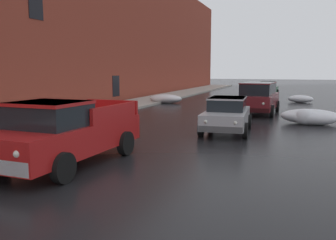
% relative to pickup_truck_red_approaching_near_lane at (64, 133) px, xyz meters
% --- Properties ---
extents(left_sidewalk_slab, '(3.36, 80.00, 0.13)m').
position_rel_pickup_truck_red_approaching_near_lane_xyz_m(left_sidewalk_slab, '(-5.43, 9.73, -0.82)').
color(left_sidewalk_slab, '#A8A399').
rests_on(left_sidewalk_slab, ground).
extents(brick_townhouse_facade, '(0.63, 80.00, 11.94)m').
position_rel_pickup_truck_red_approaching_near_lane_xyz_m(brick_townhouse_facade, '(-7.61, 9.73, 5.09)').
color(brick_townhouse_facade, brown).
rests_on(brick_townhouse_facade, ground).
extents(snow_bank_near_corner_left, '(2.58, 1.33, 0.67)m').
position_rel_pickup_truck_red_approaching_near_lane_xyz_m(snow_bank_near_corner_left, '(-3.57, 17.91, -0.56)').
color(snow_bank_near_corner_left, white).
rests_on(snow_bank_near_corner_left, ground).
extents(snow_bank_along_left_kerb, '(2.11, 0.91, 0.75)m').
position_rel_pickup_truck_red_approaching_near_lane_xyz_m(snow_bank_along_left_kerb, '(6.54, 9.81, -0.55)').
color(snow_bank_along_left_kerb, white).
rests_on(snow_bank_along_left_kerb, ground).
extents(snow_bank_mid_block_left, '(1.62, 0.91, 0.83)m').
position_rel_pickup_truck_red_approaching_near_lane_xyz_m(snow_bank_mid_block_left, '(-3.05, 9.55, -0.50)').
color(snow_bank_mid_block_left, white).
rests_on(snow_bank_mid_block_left, ground).
extents(snow_bank_near_corner_right, '(1.88, 0.92, 0.58)m').
position_rel_pickup_truck_red_approaching_near_lane_xyz_m(snow_bank_near_corner_right, '(6.21, 21.79, -0.59)').
color(snow_bank_near_corner_right, white).
rests_on(snow_bank_near_corner_right, ground).
extents(snow_bank_far_right_pile, '(2.73, 1.36, 0.71)m').
position_rel_pickup_truck_red_approaching_near_lane_xyz_m(snow_bank_far_right_pile, '(6.56, 10.11, -0.53)').
color(snow_bank_far_right_pile, white).
rests_on(snow_bank_far_right_pile, ground).
extents(pickup_truck_red_approaching_near_lane, '(2.36, 5.02, 1.76)m').
position_rel_pickup_truck_red_approaching_near_lane_xyz_m(pickup_truck_red_approaching_near_lane, '(0.00, 0.00, 0.00)').
color(pickup_truck_red_approaching_near_lane, red).
rests_on(pickup_truck_red_approaching_near_lane, ground).
extents(sedan_silver_parked_kerbside_close, '(2.05, 4.14, 1.42)m').
position_rel_pickup_truck_red_approaching_near_lane_xyz_m(sedan_silver_parked_kerbside_close, '(3.18, 6.65, -0.13)').
color(sedan_silver_parked_kerbside_close, '#B7B7BC').
rests_on(sedan_silver_parked_kerbside_close, ground).
extents(suv_maroon_parked_kerbside_mid, '(2.29, 4.78, 1.82)m').
position_rel_pickup_truck_red_approaching_near_lane_xyz_m(suv_maroon_parked_kerbside_mid, '(3.79, 13.30, 0.11)').
color(suv_maroon_parked_kerbside_mid, maroon).
rests_on(suv_maroon_parked_kerbside_mid, ground).
extents(sedan_black_parked_far_down_block, '(2.10, 3.99, 1.42)m').
position_rel_pickup_truck_red_approaching_near_lane_xyz_m(sedan_black_parked_far_down_block, '(3.20, 20.91, -0.13)').
color(sedan_black_parked_far_down_block, black).
rests_on(sedan_black_parked_far_down_block, ground).
extents(sedan_green_queued_behind_truck, '(2.10, 4.41, 1.42)m').
position_rel_pickup_truck_red_approaching_near_lane_xyz_m(sedan_green_queued_behind_truck, '(3.23, 27.80, -0.13)').
color(sedan_green_queued_behind_truck, '#1E5633').
rests_on(sedan_green_queued_behind_truck, ground).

